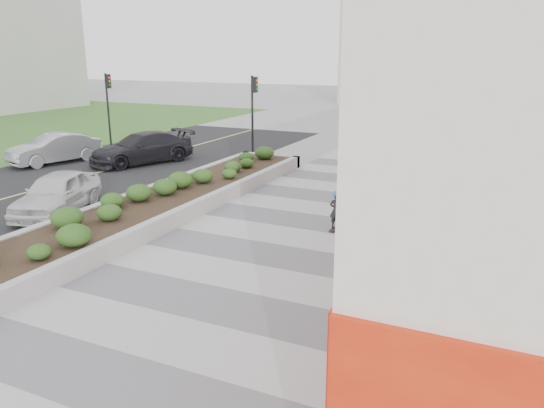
{
  "coord_description": "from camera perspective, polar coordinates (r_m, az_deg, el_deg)",
  "views": [
    {
      "loc": [
        5.37,
        -7.25,
        5.31
      ],
      "look_at": [
        -0.86,
        6.11,
        1.1
      ],
      "focal_mm": 35.0,
      "sensor_mm": 36.0,
      "label": 1
    }
  ],
  "objects": [
    {
      "name": "car_dark",
      "position": [
        27.23,
        -13.84,
        5.86
      ],
      "size": [
        4.02,
        5.65,
        1.52
      ],
      "primitive_type": "imported",
      "rotation": [
        0.0,
        0.0,
        -0.41
      ],
      "color": "black",
      "rests_on": "ground"
    },
    {
      "name": "ground",
      "position": [
        10.47,
        -10.24,
        -14.83
      ],
      "size": [
        160.0,
        160.0,
        0.0
      ],
      "primitive_type": "plane",
      "color": "gray",
      "rests_on": "ground"
    },
    {
      "name": "traffic_signal_far",
      "position": [
        32.71,
        -17.21,
        10.77
      ],
      "size": [
        0.33,
        0.28,
        4.2
      ],
      "color": "black",
      "rests_on": "ground"
    },
    {
      "name": "car_silver",
      "position": [
        28.64,
        -22.39,
        5.54
      ],
      "size": [
        2.73,
        4.7,
        1.46
      ],
      "primitive_type": "imported",
      "rotation": [
        0.0,
        0.0,
        -0.28
      ],
      "color": "#B1B4B9",
      "rests_on": "ground"
    },
    {
      "name": "skateboarder",
      "position": [
        16.42,
        6.93,
        -0.65
      ],
      "size": [
        0.46,
        0.73,
        1.29
      ],
      "rotation": [
        0.0,
        0.0,
        -0.05
      ],
      "color": "beige",
      "rests_on": "ground"
    },
    {
      "name": "traffic_signal_near",
      "position": [
        27.89,
        -2.0,
        10.68
      ],
      "size": [
        0.33,
        0.28,
        4.2
      ],
      "color": "black",
      "rests_on": "ground"
    },
    {
      "name": "walkway",
      "position": [
        12.73,
        -2.42,
        -8.71
      ],
      "size": [
        8.0,
        36.0,
        0.01
      ],
      "primitive_type": "cube",
      "color": "#A8A8AD",
      "rests_on": "ground"
    },
    {
      "name": "car_white",
      "position": [
        19.52,
        -22.13,
        1.1
      ],
      "size": [
        2.89,
        4.47,
        1.42
      ],
      "primitive_type": "imported",
      "rotation": [
        0.0,
        0.0,
        0.32
      ],
      "color": "silver",
      "rests_on": "ground"
    },
    {
      "name": "distant_bldg_north_l",
      "position": [
        63.28,
        16.47,
        19.58
      ],
      "size": [
        16.0,
        12.0,
        20.0
      ],
      "primitive_type": "cube",
      "color": "#ADAAA3",
      "rests_on": "ground"
    },
    {
      "name": "planter",
      "position": [
        18.58,
        -11.89,
        0.32
      ],
      "size": [
        3.0,
        18.0,
        0.9
      ],
      "color": "#9E9EA0",
      "rests_on": "ground"
    },
    {
      "name": "street",
      "position": [
        23.09,
        -24.9,
        1.13
      ],
      "size": [
        10.0,
        40.0,
        0.0
      ],
      "primitive_type": "cube",
      "color": "black",
      "rests_on": "ground"
    },
    {
      "name": "manhole_cover",
      "position": [
        12.53,
        -0.36,
        -9.13
      ],
      "size": [
        0.44,
        0.44,
        0.01
      ],
      "primitive_type": "cylinder",
      "color": "#595654",
      "rests_on": "ground"
    }
  ]
}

